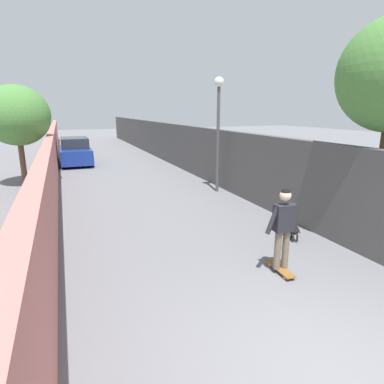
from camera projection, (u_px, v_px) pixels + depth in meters
The scene contains 9 objects.
ground_plane at pixel (125, 173), 16.45m from camera, with size 80.00×80.00×0.00m, color slate.
wall_left at pixel (52, 163), 13.22m from camera, with size 48.00×0.30×2.06m, color #CC726B.
fence_right at pixel (200, 152), 15.53m from camera, with size 48.00×0.30×2.34m, color #4C4C4C.
tree_left_mid at pixel (17, 116), 13.25m from camera, with size 2.60×2.60×4.13m.
lamp_post at pixel (218, 115), 12.14m from camera, with size 0.36×0.36×4.30m.
skateboard at pixel (280, 269), 6.46m from camera, with size 0.81×0.26×0.08m.
person_skateboarder at pixel (283, 223), 6.22m from camera, with size 0.25×0.71×1.62m.
dog at pixel (292, 229), 8.01m from camera, with size 1.57×1.41×1.06m.
car_near at pixel (75, 152), 19.23m from camera, with size 4.18×1.80×1.54m.
Camera 1 is at (-2.29, 2.82, 3.14)m, focal length 30.44 mm.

